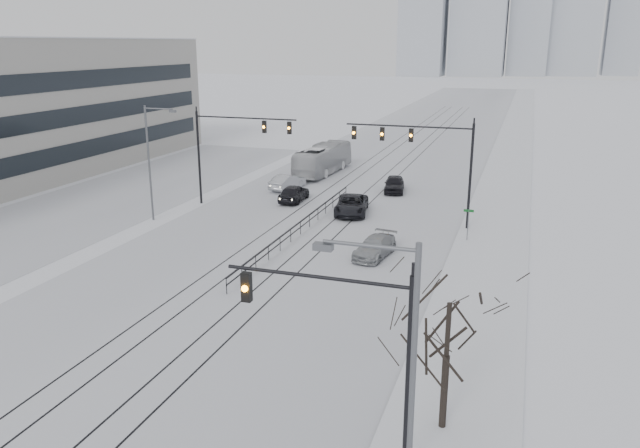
{
  "coord_description": "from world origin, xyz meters",
  "views": [
    {
      "loc": [
        15.22,
        -11.11,
        13.57
      ],
      "look_at": [
        3.96,
        22.65,
        3.2
      ],
      "focal_mm": 35.0,
      "sensor_mm": 36.0,
      "label": 1
    }
  ],
  "objects_px": {
    "sedan_nb_far": "(394,184)",
    "sedan_nb_right": "(375,247)",
    "sedan_sb_inner": "(294,193)",
    "sedan_nb_front": "(351,205)",
    "box_truck": "(323,160)",
    "sedan_sb_outer": "(287,182)",
    "bare_tree": "(449,317)",
    "traffic_mast_near": "(359,343)"
  },
  "relations": [
    {
      "from": "bare_tree",
      "to": "sedan_nb_far",
      "type": "distance_m",
      "value": 37.99
    },
    {
      "from": "sedan_sb_outer",
      "to": "sedan_nb_front",
      "type": "relative_size",
      "value": 0.82
    },
    {
      "from": "sedan_sb_outer",
      "to": "sedan_nb_far",
      "type": "height_order",
      "value": "sedan_nb_far"
    },
    {
      "from": "sedan_sb_outer",
      "to": "sedan_sb_inner",
      "type": "bearing_deg",
      "value": 129.24
    },
    {
      "from": "sedan_nb_far",
      "to": "traffic_mast_near",
      "type": "bearing_deg",
      "value": -89.36
    },
    {
      "from": "sedan_sb_outer",
      "to": "sedan_nb_right",
      "type": "xyz_separation_m",
      "value": [
        12.56,
        -16.4,
        -0.08
      ]
    },
    {
      "from": "sedan_nb_front",
      "to": "sedan_nb_right",
      "type": "relative_size",
      "value": 1.21
    },
    {
      "from": "traffic_mast_near",
      "to": "sedan_nb_front",
      "type": "distance_m",
      "value": 32.18
    },
    {
      "from": "sedan_nb_front",
      "to": "sedan_nb_right",
      "type": "height_order",
      "value": "sedan_nb_front"
    },
    {
      "from": "sedan_sb_inner",
      "to": "box_truck",
      "type": "xyz_separation_m",
      "value": [
        -1.39,
        12.5,
        0.77
      ]
    },
    {
      "from": "bare_tree",
      "to": "sedan_nb_far",
      "type": "bearing_deg",
      "value": 104.56
    },
    {
      "from": "traffic_mast_near",
      "to": "sedan_sb_outer",
      "type": "xyz_separation_m",
      "value": [
        -17.01,
        37.3,
        -3.83
      ]
    },
    {
      "from": "sedan_nb_front",
      "to": "traffic_mast_near",
      "type": "bearing_deg",
      "value": -84.3
    },
    {
      "from": "bare_tree",
      "to": "sedan_nb_front",
      "type": "bearing_deg",
      "value": 112.0
    },
    {
      "from": "sedan_sb_outer",
      "to": "sedan_nb_front",
      "type": "xyz_separation_m",
      "value": [
        8.22,
        -6.58,
        0.02
      ]
    },
    {
      "from": "traffic_mast_near",
      "to": "sedan_nb_right",
      "type": "xyz_separation_m",
      "value": [
        -4.45,
        20.9,
        -3.91
      ]
    },
    {
      "from": "box_truck",
      "to": "sedan_nb_right",
      "type": "bearing_deg",
      "value": 119.3
    },
    {
      "from": "sedan_sb_inner",
      "to": "sedan_nb_front",
      "type": "xyz_separation_m",
      "value": [
        5.97,
        -2.41,
        -0.01
      ]
    },
    {
      "from": "sedan_nb_far",
      "to": "sedan_nb_right",
      "type": "bearing_deg",
      "value": -91.47
    },
    {
      "from": "sedan_nb_front",
      "to": "sedan_nb_far",
      "type": "relative_size",
      "value": 1.22
    },
    {
      "from": "traffic_mast_near",
      "to": "box_truck",
      "type": "xyz_separation_m",
      "value": [
        -16.15,
        45.62,
        -3.03
      ]
    },
    {
      "from": "bare_tree",
      "to": "sedan_nb_far",
      "type": "relative_size",
      "value": 1.38
    },
    {
      "from": "sedan_sb_outer",
      "to": "box_truck",
      "type": "height_order",
      "value": "box_truck"
    },
    {
      "from": "traffic_mast_near",
      "to": "sedan_sb_inner",
      "type": "distance_m",
      "value": 36.47
    },
    {
      "from": "sedan_nb_front",
      "to": "sedan_nb_right",
      "type": "xyz_separation_m",
      "value": [
        4.34,
        -9.82,
        -0.1
      ]
    },
    {
      "from": "sedan_nb_right",
      "to": "sedan_nb_far",
      "type": "bearing_deg",
      "value": 106.03
    },
    {
      "from": "box_truck",
      "to": "sedan_sb_inner",
      "type": "bearing_deg",
      "value": 100.31
    },
    {
      "from": "bare_tree",
      "to": "sedan_sb_inner",
      "type": "height_order",
      "value": "bare_tree"
    },
    {
      "from": "sedan_nb_right",
      "to": "sedan_nb_front",
      "type": "bearing_deg",
      "value": 121.83
    },
    {
      "from": "bare_tree",
      "to": "sedan_nb_front",
      "type": "relative_size",
      "value": 1.13
    },
    {
      "from": "sedan_nb_far",
      "to": "box_truck",
      "type": "relative_size",
      "value": 0.4
    },
    {
      "from": "traffic_mast_near",
      "to": "sedan_nb_right",
      "type": "relative_size",
      "value": 1.56
    },
    {
      "from": "traffic_mast_near",
      "to": "sedan_nb_far",
      "type": "height_order",
      "value": "traffic_mast_near"
    },
    {
      "from": "sedan_sb_inner",
      "to": "bare_tree",
      "type": "bearing_deg",
      "value": 117.74
    },
    {
      "from": "bare_tree",
      "to": "sedan_nb_far",
      "type": "height_order",
      "value": "bare_tree"
    },
    {
      "from": "sedan_sb_inner",
      "to": "sedan_sb_outer",
      "type": "bearing_deg",
      "value": -63.63
    },
    {
      "from": "sedan_sb_outer",
      "to": "sedan_nb_right",
      "type": "distance_m",
      "value": 20.66
    },
    {
      "from": "sedan_nb_far",
      "to": "box_truck",
      "type": "xyz_separation_m",
      "value": [
        -9.06,
        6.03,
        0.78
      ]
    },
    {
      "from": "sedan_sb_inner",
      "to": "sedan_nb_right",
      "type": "xyz_separation_m",
      "value": [
        10.31,
        -12.23,
        -0.11
      ]
    },
    {
      "from": "bare_tree",
      "to": "sedan_nb_right",
      "type": "bearing_deg",
      "value": 110.98
    },
    {
      "from": "sedan_nb_front",
      "to": "box_truck",
      "type": "xyz_separation_m",
      "value": [
        -7.36,
        14.9,
        0.78
      ]
    },
    {
      "from": "box_truck",
      "to": "sedan_sb_outer",
      "type": "bearing_deg",
      "value": 88.05
    }
  ]
}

